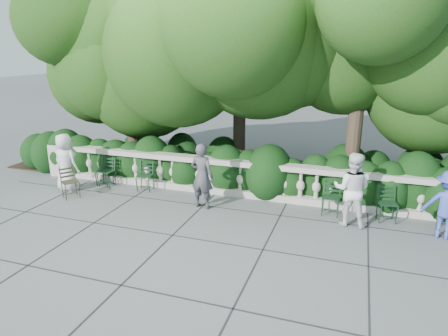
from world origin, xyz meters
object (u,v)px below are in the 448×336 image
(chair_c, at_px, (144,192))
(chair_d, at_px, (329,217))
(chair_e, at_px, (387,224))
(person_older_blue, at_px, (447,205))
(chair_a, at_px, (102,186))
(chair_f, at_px, (445,231))
(person_businessman, at_px, (66,162))
(person_woman_grey, at_px, (202,176))
(chair_weathered, at_px, (73,199))
(chair_b, at_px, (104,187))
(person_casual_man, at_px, (352,189))

(chair_c, height_order, chair_d, same)
(chair_e, bearing_deg, chair_d, 170.46)
(chair_d, distance_m, person_older_blue, 2.50)
(chair_a, height_order, chair_e, same)
(chair_f, relative_size, person_businessman, 0.52)
(chair_e, distance_m, person_woman_grey, 4.49)
(chair_a, xyz_separation_m, person_woman_grey, (3.36, -0.53, 0.83))
(chair_f, bearing_deg, chair_d, -161.07)
(chair_c, relative_size, chair_e, 1.00)
(chair_f, distance_m, chair_weathered, 9.13)
(chair_f, xyz_separation_m, person_businessman, (-9.68, -0.43, 0.82))
(chair_f, bearing_deg, chair_c, -161.95)
(chair_e, bearing_deg, chair_b, 168.93)
(chair_a, relative_size, person_woman_grey, 0.50)
(person_casual_man, height_order, person_older_blue, person_casual_man)
(person_older_blue, bearing_deg, person_woman_grey, 15.01)
(chair_a, relative_size, chair_c, 1.00)
(chair_b, distance_m, person_casual_man, 6.88)
(chair_f, bearing_deg, chair_e, -162.08)
(chair_b, xyz_separation_m, chair_c, (1.28, 0.02, 0.00))
(chair_e, relative_size, person_older_blue, 0.57)
(chair_d, bearing_deg, chair_a, 178.96)
(chair_b, bearing_deg, person_woman_grey, -5.45)
(chair_b, xyz_separation_m, person_woman_grey, (3.26, -0.48, 0.83))
(chair_c, relative_size, chair_f, 1.00)
(chair_weathered, relative_size, person_businessman, 0.52)
(chair_d, height_order, person_businessman, person_businessman)
(person_woman_grey, bearing_deg, chair_weathered, 16.86)
(chair_d, relative_size, chair_weathered, 1.00)
(chair_e, bearing_deg, person_older_blue, -28.84)
(chair_d, xyz_separation_m, chair_e, (1.29, 0.02, 0.00))
(chair_e, distance_m, chair_weathered, 7.95)
(chair_a, distance_m, chair_b, 0.11)
(chair_b, xyz_separation_m, chair_d, (6.37, -0.08, 0.00))
(chair_d, height_order, chair_f, same)
(chair_d, bearing_deg, person_older_blue, -7.82)
(chair_b, relative_size, person_businessman, 0.52)
(person_woman_grey, height_order, person_casual_man, person_casual_man)
(chair_e, height_order, person_woman_grey, person_woman_grey)
(person_woman_grey, xyz_separation_m, person_casual_man, (3.55, 0.13, 0.01))
(person_businessman, bearing_deg, chair_a, -133.77)
(chair_c, bearing_deg, person_older_blue, -11.37)
(chair_a, bearing_deg, person_casual_man, 0.07)
(person_businessman, distance_m, person_woman_grey, 4.09)
(chair_e, xyz_separation_m, chair_f, (1.19, -0.02, 0.00))
(chair_a, distance_m, chair_f, 8.95)
(chair_c, distance_m, person_woman_grey, 2.21)
(chair_a, xyz_separation_m, person_older_blue, (8.83, -0.46, 0.74))
(chair_a, bearing_deg, chair_c, 2.29)
(chair_e, bearing_deg, person_woman_grey, 174.89)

